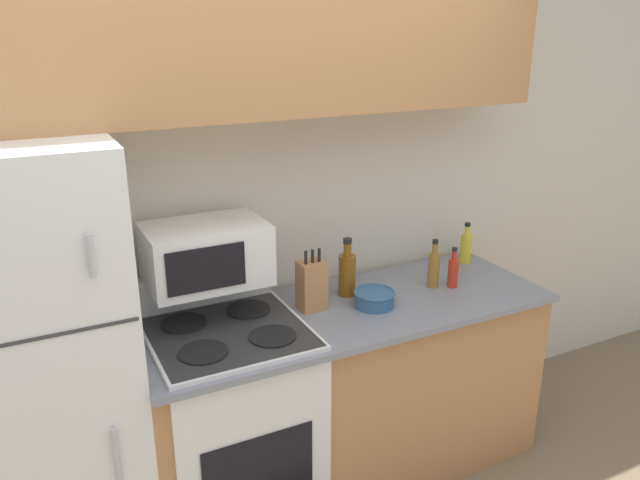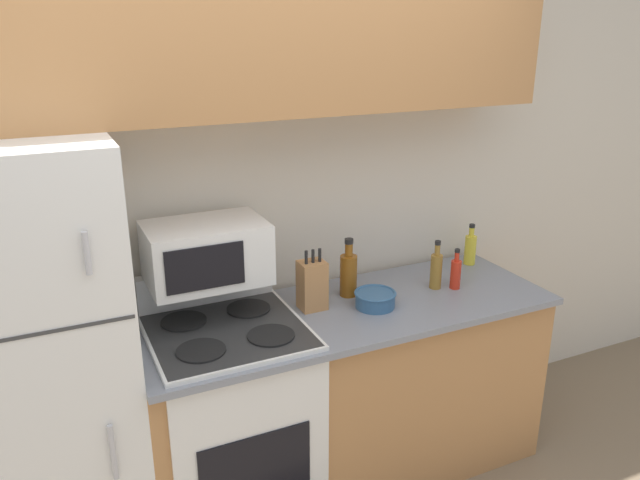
# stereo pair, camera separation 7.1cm
# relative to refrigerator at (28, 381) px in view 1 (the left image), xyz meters

# --- Properties ---
(wall_back) EXTENTS (8.00, 0.05, 2.55)m
(wall_back) POSITION_rel_refrigerator_xyz_m (0.95, 0.36, 0.40)
(wall_back) COLOR beige
(wall_back) RESTS_ON ground_plane
(lower_cabinets) EXTENTS (1.90, 0.67, 0.90)m
(lower_cabinets) POSITION_rel_refrigerator_xyz_m (1.32, -0.01, -0.43)
(lower_cabinets) COLOR #B27A47
(lower_cabinets) RESTS_ON ground_plane
(refrigerator) EXTENTS (0.74, 0.67, 1.75)m
(refrigerator) POSITION_rel_refrigerator_xyz_m (0.00, 0.00, 0.00)
(refrigerator) COLOR white
(refrigerator) RESTS_ON ground_plane
(upper_cabinets) EXTENTS (2.64, 0.36, 0.57)m
(upper_cabinets) POSITION_rel_refrigerator_xyz_m (0.95, 0.15, 1.16)
(upper_cabinets) COLOR #B27A47
(upper_cabinets) RESTS_ON refrigerator
(stove) EXTENTS (0.64, 0.65, 1.08)m
(stove) POSITION_rel_refrigerator_xyz_m (0.75, -0.02, -0.40)
(stove) COLOR white
(stove) RESTS_ON ground_plane
(microwave) EXTENTS (0.49, 0.33, 0.25)m
(microwave) POSITION_rel_refrigerator_xyz_m (0.72, 0.12, 0.33)
(microwave) COLOR white
(microwave) RESTS_ON stove
(knife_block) EXTENTS (0.12, 0.10, 0.28)m
(knife_block) POSITION_rel_refrigerator_xyz_m (1.17, 0.04, 0.14)
(knife_block) COLOR #B27A47
(knife_block) RESTS_ON lower_cabinets
(bowl) EXTENTS (0.19, 0.19, 0.07)m
(bowl) POSITION_rel_refrigerator_xyz_m (1.43, -0.07, 0.06)
(bowl) COLOR #335B84
(bowl) RESTS_ON lower_cabinets
(bottle_cooking_spray) EXTENTS (0.06, 0.06, 0.22)m
(bottle_cooking_spray) POSITION_rel_refrigerator_xyz_m (2.15, 0.18, 0.11)
(bottle_cooking_spray) COLOR gold
(bottle_cooking_spray) RESTS_ON lower_cabinets
(bottle_vinegar) EXTENTS (0.06, 0.06, 0.24)m
(bottle_vinegar) POSITION_rel_refrigerator_xyz_m (1.80, -0.01, 0.12)
(bottle_vinegar) COLOR olive
(bottle_vinegar) RESTS_ON lower_cabinets
(bottle_whiskey) EXTENTS (0.08, 0.08, 0.28)m
(bottle_whiskey) POSITION_rel_refrigerator_xyz_m (1.38, 0.10, 0.13)
(bottle_whiskey) COLOR brown
(bottle_whiskey) RESTS_ON lower_cabinets
(bottle_hot_sauce) EXTENTS (0.05, 0.05, 0.20)m
(bottle_hot_sauce) POSITION_rel_refrigerator_xyz_m (1.88, -0.05, 0.10)
(bottle_hot_sauce) COLOR red
(bottle_hot_sauce) RESTS_ON lower_cabinets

